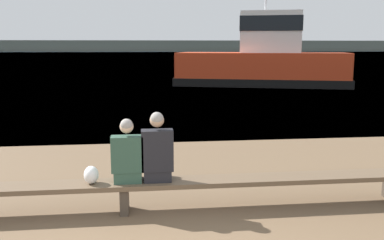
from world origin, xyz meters
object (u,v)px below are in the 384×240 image
Objects in this scene: person_left at (127,155)px; shopping_bag at (91,175)px; person_right at (157,151)px; bench_main at (124,187)px; tugboat_red at (263,62)px.

person_left reaches higher than shopping_bag.
person_right reaches higher than shopping_bag.
person_left is at bearing -1.77° from bench_main.
person_left is 0.91× the size of person_right.
tugboat_red reaches higher than person_right.
bench_main is at bearing 178.23° from person_left.
shopping_bag is at bearing 174.97° from tugboat_red.
tugboat_red is (8.00, 19.22, 0.79)m from shopping_bag.
person_left is at bearing 176.26° from tugboat_red.
person_right is 0.09× the size of tugboat_red.
tugboat_red is at bearing 68.69° from person_left.
bench_main is at bearing 176.11° from tugboat_red.
tugboat_red reaches higher than person_left.
bench_main is at bearing 1.51° from shopping_bag.
person_right reaches higher than person_left.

